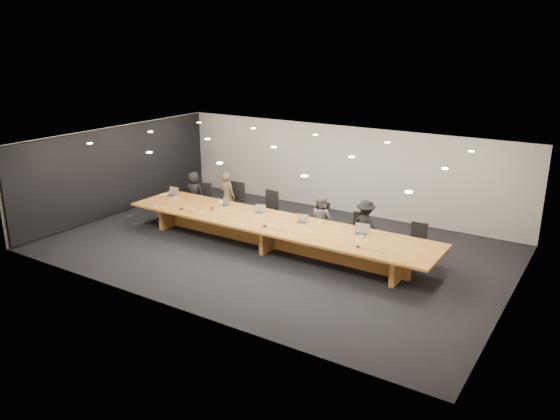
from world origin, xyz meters
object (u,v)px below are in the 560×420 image
(chair_left, at_px, (233,201))
(chair_mid_right, at_px, (318,220))
(person_a, at_px, (194,193))
(person_d, at_px, (365,225))
(mic_center, at_px, (265,226))
(person_c, at_px, (322,219))
(laptop_a, at_px, (171,192))
(conference_table, at_px, (274,230))
(chair_right, at_px, (359,231))
(chair_mid_left, at_px, (267,210))
(laptop_d, at_px, (302,219))
(av_box, at_px, (154,205))
(person_b, at_px, (227,197))
(laptop_c, at_px, (259,209))
(paper_cup_near, at_px, (319,224))
(laptop_b, at_px, (223,202))
(mic_left, at_px, (181,208))
(chair_far_right, at_px, (416,243))
(amber_mug, at_px, (212,208))
(chair_far_left, at_px, (203,199))
(mic_right, at_px, (358,246))
(water_bottle, at_px, (221,205))
(laptop_e, at_px, (361,230))
(paper_cup_far, at_px, (362,237))

(chair_left, relative_size, chair_mid_right, 1.13)
(person_a, bearing_deg, person_d, 171.35)
(mic_center, bearing_deg, chair_mid_right, 70.08)
(person_a, xyz_separation_m, mic_center, (3.84, -1.60, 0.08))
(person_c, relative_size, laptop_a, 3.79)
(conference_table, distance_m, chair_mid_right, 1.45)
(chair_right, xyz_separation_m, mic_center, (-1.96, -1.64, 0.27))
(chair_mid_left, distance_m, laptop_a, 3.12)
(laptop_d, bearing_deg, av_box, 179.12)
(person_b, bearing_deg, chair_left, -134.63)
(av_box, bearing_deg, laptop_c, 36.20)
(person_d, relative_size, paper_cup_near, 15.66)
(chair_mid_left, distance_m, laptop_b, 1.32)
(mic_left, bearing_deg, chair_right, 19.30)
(chair_far_right, distance_m, amber_mug, 5.72)
(chair_far_left, relative_size, laptop_a, 2.91)
(chair_far_left, height_order, laptop_b, chair_far_left)
(person_b, relative_size, laptop_c, 5.11)
(mic_right, bearing_deg, chair_left, 160.60)
(chair_mid_right, bearing_deg, person_a, -168.42)
(laptop_b, relative_size, water_bottle, 1.27)
(water_bottle, xyz_separation_m, paper_cup_near, (3.09, 0.26, -0.07))
(chair_mid_left, xyz_separation_m, person_d, (3.19, -0.04, 0.12))
(laptop_b, distance_m, paper_cup_near, 3.18)
(chair_far_left, relative_size, mic_center, 7.60)
(chair_mid_left, relative_size, paper_cup_near, 12.99)
(av_box, relative_size, mic_center, 1.37)
(laptop_b, relative_size, mic_center, 2.21)
(person_d, distance_m, laptop_e, 0.95)
(chair_left, relative_size, person_b, 0.78)
(person_a, height_order, laptop_a, person_a)
(person_a, bearing_deg, chair_right, 171.36)
(paper_cup_far, height_order, mic_right, paper_cup_far)
(chair_right, distance_m, laptop_a, 6.07)
(chair_left, height_order, person_b, person_b)
(chair_right, height_order, paper_cup_near, chair_right)
(water_bottle, bearing_deg, chair_left, 110.76)
(person_d, distance_m, water_bottle, 4.19)
(laptop_c, bearing_deg, laptop_e, -14.81)
(amber_mug, distance_m, mic_left, 0.91)
(laptop_b, bearing_deg, paper_cup_far, 14.75)
(person_a, height_order, av_box, person_a)
(water_bottle, xyz_separation_m, mic_left, (-0.93, -0.64, -0.10))
(chair_mid_left, xyz_separation_m, laptop_e, (3.46, -0.93, 0.32))
(laptop_b, xyz_separation_m, water_bottle, (0.09, -0.22, 0.00))
(chair_mid_left, bearing_deg, person_d, 6.88)
(paper_cup_far, bearing_deg, water_bottle, 179.13)
(chair_far_right, distance_m, person_b, 6.05)
(laptop_a, distance_m, laptop_b, 2.02)
(paper_cup_near, height_order, mic_center, paper_cup_near)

